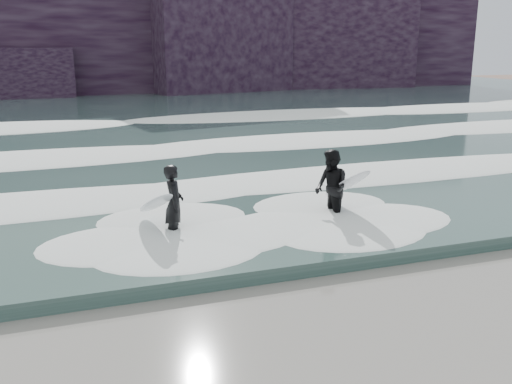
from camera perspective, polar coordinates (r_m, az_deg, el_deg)
ground at (r=8.83m, az=15.51°, el=-15.39°), size 120.00×120.00×0.00m
sea at (r=35.72m, az=-11.91°, el=7.61°), size 90.00×52.00×0.30m
headland at (r=52.39m, az=-14.79°, el=14.92°), size 70.00×9.00×10.00m
foam_near at (r=16.34m, az=-2.44°, el=0.68°), size 60.00×3.20×0.20m
foam_mid at (r=22.99m, az=-7.55°, el=4.70°), size 60.00×4.00×0.24m
foam_far at (r=31.75m, az=-10.95°, el=7.35°), size 60.00×4.80×0.30m
surfer_left at (r=12.80m, az=-8.52°, el=-1.17°), size 1.06×1.89×1.77m
surfer_right at (r=13.95m, az=7.67°, el=0.42°), size 1.11×1.90×1.88m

